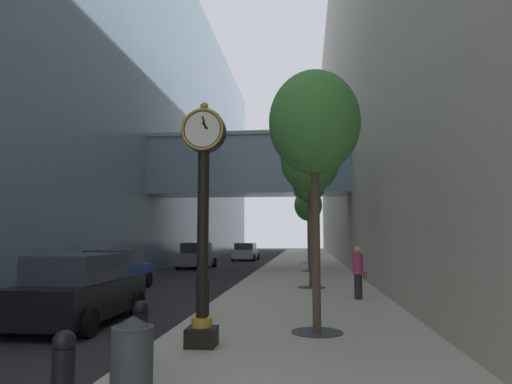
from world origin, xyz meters
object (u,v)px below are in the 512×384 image
street_tree_far (308,205)px  street_tree_mid_near (310,159)px  car_silver_far (246,252)px  bollard_second (140,334)px  pedestrian_walking (358,271)px  car_black_mid (80,290)px  street_clock (203,209)px  car_blue_trailing (115,271)px  bollard_fourth (205,296)px  bollard_nearest (63,380)px  trash_bin (132,358)px  street_tree_near (314,124)px  street_tree_mid_far (309,181)px  car_grey_near (197,256)px

street_tree_far → street_tree_mid_near: bearing=-90.0°
street_tree_far → car_silver_far: (-5.71, 5.87, -3.83)m
bollard_second → pedestrian_walking: (4.22, 8.55, 0.34)m
street_tree_far → car_black_mid: 25.83m
street_clock → car_blue_trailing: bearing=121.6°
bollard_fourth → street_tree_mid_near: bearing=69.5°
street_tree_far → car_black_mid: size_ratio=1.29×
street_tree_far → pedestrian_walking: size_ratio=3.38×
street_tree_mid_near → car_silver_far: size_ratio=1.51×
street_clock → car_silver_far: (-3.54, 33.24, -1.92)m
bollard_nearest → street_clock: bearing=81.7°
street_tree_far → trash_bin: street_tree_far is taller
street_tree_near → street_tree_far: (0.00, 25.90, -0.05)m
car_black_mid → street_tree_near: bearing=-9.9°
bollard_nearest → bollard_second: bearing=90.0°
street_tree_mid_far → trash_bin: bearing=-96.2°
street_tree_mid_near → trash_bin: bearing=-100.3°
street_tree_mid_near → street_tree_mid_far: same height
street_clock → street_tree_mid_far: street_tree_mid_far is taller
street_tree_mid_far → street_tree_far: 8.68m
bollard_fourth → pedestrian_walking: 5.89m
street_clock → bollard_second: (-0.57, -1.67, -2.00)m
street_clock → car_black_mid: (-3.67, 2.49, -1.86)m
street_clock → bollard_second: street_clock is taller
street_clock → bollard_fourth: size_ratio=4.40×
bollard_nearest → bollard_second: size_ratio=1.00×
car_silver_far → trash_bin: bearing=-84.7°
car_grey_near → pedestrian_walking: bearing=-59.8°
street_clock → bollard_fourth: (-0.57, 2.79, -2.00)m
trash_bin → car_silver_far: (-3.34, 36.17, 0.10)m
street_clock → car_silver_far: 33.49m
car_grey_near → street_clock: bearing=-76.2°
pedestrian_walking → car_silver_far: pedestrian_walking is taller
bollard_fourth → car_blue_trailing: 8.15m
street_tree_near → trash_bin: 6.38m
car_grey_near → car_black_mid: size_ratio=0.94×
bollard_fourth → car_black_mid: (-3.10, -0.30, 0.14)m
street_tree_near → trash_bin: street_tree_near is taller
pedestrian_walking → car_black_mid: pedestrian_walking is taller
bollard_fourth → street_tree_mid_near: (2.74, 7.31, 4.64)m
car_black_mid → car_blue_trailing: bearing=106.5°
street_clock → car_black_mid: street_clock is taller
pedestrian_walking → car_blue_trailing: pedestrian_walking is taller
pedestrian_walking → car_grey_near: bearing=120.2°
street_tree_mid_near → car_silver_far: 24.27m
street_tree_far → car_black_mid: (-5.83, -24.88, -3.77)m
bollard_second → car_black_mid: car_black_mid is taller
bollard_second → car_black_mid: size_ratio=0.24×
street_clock → pedestrian_walking: bearing=62.1°
trash_bin → bollard_second: bearing=106.2°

